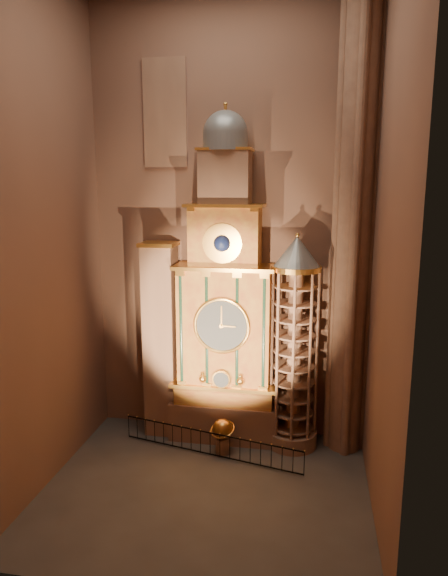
% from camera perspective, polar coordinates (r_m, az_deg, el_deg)
% --- Properties ---
extents(floor, '(14.00, 14.00, 0.00)m').
position_cam_1_polar(floor, '(23.95, -2.09, -21.49)').
color(floor, '#383330').
rests_on(floor, ground).
extents(wall_back, '(22.00, 0.00, 22.00)m').
position_cam_1_polar(wall_back, '(26.12, 0.54, 6.95)').
color(wall_back, '#865C48').
rests_on(wall_back, floor).
extents(wall_left, '(0.00, 22.00, 22.00)m').
position_cam_1_polar(wall_left, '(22.80, -19.85, 5.67)').
color(wall_left, '#865C48').
rests_on(wall_left, floor).
extents(wall_right, '(0.00, 22.00, 22.00)m').
position_cam_1_polar(wall_right, '(19.96, 17.81, 5.10)').
color(wall_right, '#865C48').
rests_on(wall_right, floor).
extents(astronomical_clock, '(5.60, 2.41, 16.70)m').
position_cam_1_polar(astronomical_clock, '(25.80, 0.13, -2.84)').
color(astronomical_clock, '#8C634C').
rests_on(astronomical_clock, floor).
extents(portrait_tower, '(1.80, 1.60, 10.20)m').
position_cam_1_polar(portrait_tower, '(27.00, -7.02, -5.65)').
color(portrait_tower, '#8C634C').
rests_on(portrait_tower, floor).
extents(stair_turret, '(2.50, 2.50, 10.80)m').
position_cam_1_polar(stair_turret, '(25.58, 7.82, -6.35)').
color(stair_turret, '#8C634C').
rests_on(stair_turret, floor).
extents(gothic_pier, '(2.04, 2.04, 22.00)m').
position_cam_1_polar(gothic_pier, '(24.82, 14.25, 6.39)').
color(gothic_pier, '#8C634C').
rests_on(gothic_pier, floor).
extents(stained_glass_window, '(2.20, 0.14, 5.20)m').
position_cam_1_polar(stained_glass_window, '(26.92, -6.58, 18.74)').
color(stained_glass_window, navy).
rests_on(stained_glass_window, wall_back).
extents(celestial_globe, '(1.58, 1.54, 1.77)m').
position_cam_1_polar(celestial_globe, '(26.14, -0.17, -15.82)').
color(celestial_globe, '#8C634C').
rests_on(celestial_globe, floor).
extents(iron_railing, '(9.12, 2.17, 1.19)m').
position_cam_1_polar(iron_railing, '(26.08, -1.55, -16.92)').
color(iron_railing, black).
rests_on(iron_railing, floor).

